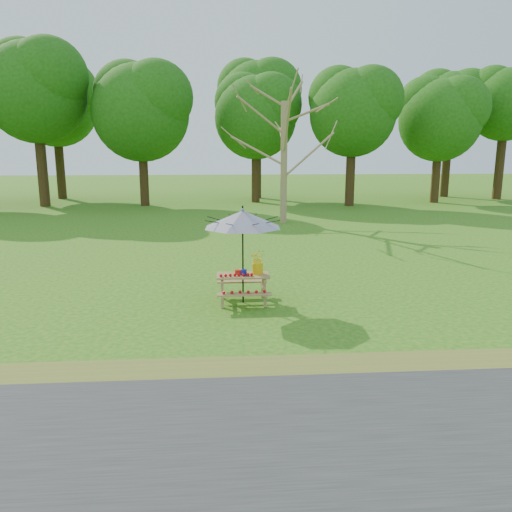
{
  "coord_description": "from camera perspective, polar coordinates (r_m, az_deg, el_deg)",
  "views": [
    {
      "loc": [
        4.24,
        -10.2,
        3.49
      ],
      "look_at": [
        5.05,
        0.87,
        1.1
      ],
      "focal_mm": 35.0,
      "sensor_mm": 36.0,
      "label": 1
    }
  ],
  "objects": [
    {
      "name": "flower_bucket",
      "position": [
        11.45,
        0.19,
        -0.57
      ],
      "size": [
        0.37,
        0.33,
        0.56
      ],
      "color": "#EAB00C",
      "rests_on": "picnic_table"
    },
    {
      "name": "treeline",
      "position": [
        32.79,
        -12.35,
        19.78
      ],
      "size": [
        60.0,
        12.0,
        16.0
      ],
      "primitive_type": null,
      "color": "#20520E",
      "rests_on": "ground"
    },
    {
      "name": "tomatoes_row",
      "position": [
        11.25,
        -2.22,
        -2.2
      ],
      "size": [
        0.77,
        0.13,
        0.07
      ],
      "primitive_type": null,
      "color": "red",
      "rests_on": "picnic_table"
    },
    {
      "name": "picnic_table",
      "position": [
        11.52,
        -1.49,
        -3.79
      ],
      "size": [
        1.2,
        1.32,
        0.67
      ],
      "color": "olive",
      "rests_on": "ground"
    },
    {
      "name": "patio_umbrella",
      "position": [
        11.19,
        -1.54,
        4.23
      ],
      "size": [
        2.28,
        2.28,
        2.25
      ],
      "color": "black",
      "rests_on": "ground"
    },
    {
      "name": "bare_tree",
      "position": [
        24.34,
        3.35,
        22.7
      ],
      "size": [
        7.7,
        7.7,
        13.11
      ],
      "color": "olive",
      "rests_on": "ground"
    },
    {
      "name": "ground",
      "position": [
        11.58,
        -25.63,
        -6.63
      ],
      "size": [
        120.0,
        120.0,
        0.0
      ],
      "primitive_type": "plane",
      "color": "#216813",
      "rests_on": "ground"
    },
    {
      "name": "produce_bins",
      "position": [
        11.47,
        -1.68,
        -1.82
      ],
      "size": [
        0.27,
        0.38,
        0.13
      ],
      "color": "red",
      "rests_on": "picnic_table"
    }
  ]
}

